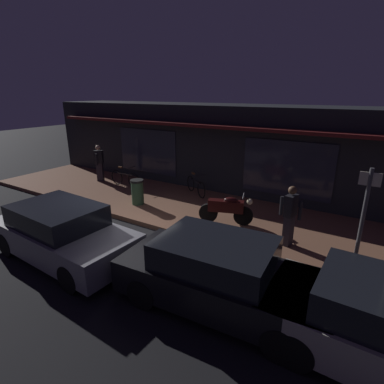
{
  "coord_description": "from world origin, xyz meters",
  "views": [
    {
      "loc": [
        5.92,
        -5.7,
        4.12
      ],
      "look_at": [
        0.85,
        2.4,
        0.95
      ],
      "focal_mm": 28.4,
      "sensor_mm": 36.0,
      "label": 1
    }
  ],
  "objects_px": {
    "bicycle_parked": "(125,178)",
    "bicycle_extra": "(196,186)",
    "person_bystander": "(290,215)",
    "parked_car_far": "(220,274)",
    "person_photographer": "(99,162)",
    "parked_car_near": "(62,233)",
    "motorcycle": "(227,209)",
    "sign_post": "(364,213)",
    "trash_bin": "(137,192)"
  },
  "relations": [
    {
      "from": "person_photographer",
      "to": "person_bystander",
      "type": "distance_m",
      "value": 9.27
    },
    {
      "from": "parked_car_near",
      "to": "parked_car_far",
      "type": "height_order",
      "value": "same"
    },
    {
      "from": "person_bystander",
      "to": "bicycle_parked",
      "type": "bearing_deg",
      "value": 167.63
    },
    {
      "from": "trash_bin",
      "to": "parked_car_far",
      "type": "relative_size",
      "value": 0.22
    },
    {
      "from": "bicycle_parked",
      "to": "sign_post",
      "type": "bearing_deg",
      "value": -11.27
    },
    {
      "from": "trash_bin",
      "to": "parked_car_far",
      "type": "distance_m",
      "value": 5.99
    },
    {
      "from": "person_photographer",
      "to": "trash_bin",
      "type": "relative_size",
      "value": 1.8
    },
    {
      "from": "bicycle_parked",
      "to": "parked_car_far",
      "type": "relative_size",
      "value": 0.39
    },
    {
      "from": "person_bystander",
      "to": "motorcycle",
      "type": "bearing_deg",
      "value": 168.46
    },
    {
      "from": "motorcycle",
      "to": "person_photographer",
      "type": "distance_m",
      "value": 7.21
    },
    {
      "from": "motorcycle",
      "to": "bicycle_extra",
      "type": "xyz_separation_m",
      "value": [
        -2.31,
        1.92,
        -0.14
      ]
    },
    {
      "from": "person_bystander",
      "to": "parked_car_far",
      "type": "distance_m",
      "value": 3.06
    },
    {
      "from": "motorcycle",
      "to": "bicycle_extra",
      "type": "distance_m",
      "value": 3.01
    },
    {
      "from": "motorcycle",
      "to": "parked_car_near",
      "type": "relative_size",
      "value": 0.39
    },
    {
      "from": "bicycle_parked",
      "to": "parked_car_far",
      "type": "bearing_deg",
      "value": -33.56
    },
    {
      "from": "motorcycle",
      "to": "sign_post",
      "type": "bearing_deg",
      "value": -9.12
    },
    {
      "from": "motorcycle",
      "to": "parked_car_far",
      "type": "distance_m",
      "value": 3.73
    },
    {
      "from": "bicycle_parked",
      "to": "person_bystander",
      "type": "relative_size",
      "value": 0.99
    },
    {
      "from": "bicycle_parked",
      "to": "trash_bin",
      "type": "relative_size",
      "value": 1.79
    },
    {
      "from": "trash_bin",
      "to": "sign_post",
      "type": "bearing_deg",
      "value": -3.34
    },
    {
      "from": "trash_bin",
      "to": "person_bystander",
      "type": "bearing_deg",
      "value": -2.51
    },
    {
      "from": "trash_bin",
      "to": "motorcycle",
      "type": "bearing_deg",
      "value": 2.74
    },
    {
      "from": "motorcycle",
      "to": "parked_car_far",
      "type": "xyz_separation_m",
      "value": [
        1.49,
        -3.41,
        0.06
      ]
    },
    {
      "from": "person_photographer",
      "to": "parked_car_far",
      "type": "relative_size",
      "value": 0.4
    },
    {
      "from": "sign_post",
      "to": "motorcycle",
      "type": "bearing_deg",
      "value": 170.88
    },
    {
      "from": "person_photographer",
      "to": "person_bystander",
      "type": "height_order",
      "value": "same"
    },
    {
      "from": "sign_post",
      "to": "parked_car_near",
      "type": "bearing_deg",
      "value": -152.95
    },
    {
      "from": "person_bystander",
      "to": "parked_car_near",
      "type": "distance_m",
      "value": 5.92
    },
    {
      "from": "person_bystander",
      "to": "sign_post",
      "type": "relative_size",
      "value": 0.7
    },
    {
      "from": "person_photographer",
      "to": "parked_car_near",
      "type": "bearing_deg",
      "value": -49.8
    },
    {
      "from": "parked_car_near",
      "to": "parked_car_far",
      "type": "xyz_separation_m",
      "value": [
        4.26,
        0.47,
        0.0
      ]
    },
    {
      "from": "bicycle_extra",
      "to": "sign_post",
      "type": "height_order",
      "value": "sign_post"
    },
    {
      "from": "bicycle_parked",
      "to": "sign_post",
      "type": "distance_m",
      "value": 9.44
    },
    {
      "from": "motorcycle",
      "to": "person_bystander",
      "type": "distance_m",
      "value": 2.1
    },
    {
      "from": "sign_post",
      "to": "parked_car_far",
      "type": "height_order",
      "value": "sign_post"
    },
    {
      "from": "person_photographer",
      "to": "parked_car_near",
      "type": "xyz_separation_m",
      "value": [
        4.33,
        -5.12,
        -0.32
      ]
    },
    {
      "from": "parked_car_far",
      "to": "sign_post",
      "type": "bearing_deg",
      "value": 52.21
    },
    {
      "from": "sign_post",
      "to": "parked_car_near",
      "type": "height_order",
      "value": "sign_post"
    },
    {
      "from": "motorcycle",
      "to": "person_bystander",
      "type": "relative_size",
      "value": 0.99
    },
    {
      "from": "motorcycle",
      "to": "trash_bin",
      "type": "relative_size",
      "value": 1.77
    },
    {
      "from": "person_bystander",
      "to": "trash_bin",
      "type": "distance_m",
      "value": 5.59
    },
    {
      "from": "bicycle_parked",
      "to": "bicycle_extra",
      "type": "height_order",
      "value": "same"
    },
    {
      "from": "sign_post",
      "to": "parked_car_far",
      "type": "bearing_deg",
      "value": -127.79
    },
    {
      "from": "bicycle_extra",
      "to": "parked_car_near",
      "type": "bearing_deg",
      "value": -94.46
    },
    {
      "from": "bicycle_extra",
      "to": "parked_car_near",
      "type": "height_order",
      "value": "parked_car_near"
    },
    {
      "from": "person_photographer",
      "to": "sign_post",
      "type": "height_order",
      "value": "sign_post"
    },
    {
      "from": "person_bystander",
      "to": "sign_post",
      "type": "height_order",
      "value": "sign_post"
    },
    {
      "from": "sign_post",
      "to": "person_bystander",
      "type": "bearing_deg",
      "value": 173.88
    },
    {
      "from": "bicycle_extra",
      "to": "sign_post",
      "type": "relative_size",
      "value": 0.59
    },
    {
      "from": "bicycle_extra",
      "to": "parked_car_far",
      "type": "distance_m",
      "value": 6.56
    }
  ]
}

